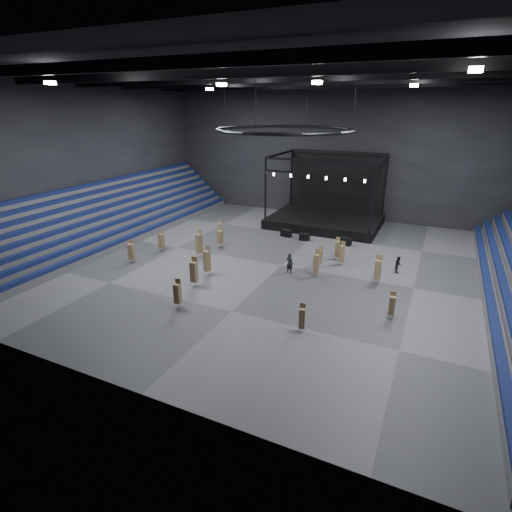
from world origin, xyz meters
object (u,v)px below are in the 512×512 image
at_px(chair_stack_2, 199,243).
at_px(chair_stack_12, 220,237).
at_px(chair_stack_0, 302,318).
at_px(chair_stack_11, 319,256).
at_px(flight_case_right, 345,241).
at_px(chair_stack_13, 316,263).
at_px(man_center, 290,263).
at_px(flight_case_left, 286,233).
at_px(crew_member, 398,264).
at_px(chair_stack_6, 342,253).
at_px(chair_stack_3, 337,248).
at_px(flight_case_mid, 304,237).
at_px(chair_stack_5, 161,240).
at_px(chair_stack_1, 177,293).
at_px(chair_stack_10, 131,251).
at_px(chair_stack_4, 207,260).
at_px(chair_stack_7, 220,228).
at_px(chair_stack_14, 378,269).
at_px(chair_stack_9, 194,271).
at_px(chair_stack_8, 392,305).
at_px(stage, 327,214).

xyz_separation_m(chair_stack_2, chair_stack_12, (0.41, 3.69, -0.31)).
height_order(chair_stack_0, chair_stack_11, chair_stack_0).
relative_size(flight_case_right, chair_stack_13, 0.50).
bearing_deg(man_center, flight_case_left, -54.67).
bearing_deg(crew_member, chair_stack_6, 78.08).
relative_size(chair_stack_2, chair_stack_3, 1.25).
relative_size(chair_stack_0, chair_stack_13, 0.82).
relative_size(flight_case_mid, crew_member, 0.79).
height_order(flight_case_right, chair_stack_5, chair_stack_5).
bearing_deg(chair_stack_1, chair_stack_11, 53.93).
relative_size(chair_stack_6, chair_stack_10, 1.01).
relative_size(chair_stack_3, chair_stack_4, 0.82).
bearing_deg(chair_stack_11, flight_case_mid, 138.97).
bearing_deg(flight_case_mid, chair_stack_7, -163.76).
xyz_separation_m(flight_case_mid, man_center, (1.87, -10.00, 0.59)).
distance_m(chair_stack_7, chair_stack_14, 20.60).
xyz_separation_m(chair_stack_1, chair_stack_12, (-4.15, 13.94, -0.04)).
bearing_deg(flight_case_right, flight_case_mid, -175.72).
height_order(flight_case_left, chair_stack_10, chair_stack_10).
bearing_deg(chair_stack_11, flight_case_left, 150.26).
height_order(chair_stack_1, chair_stack_14, chair_stack_14).
relative_size(chair_stack_5, chair_stack_6, 0.98).
height_order(chair_stack_9, chair_stack_11, chair_stack_9).
bearing_deg(chair_stack_3, chair_stack_13, -103.90).
xyz_separation_m(flight_case_left, chair_stack_0, (8.88, -20.01, 0.70)).
bearing_deg(chair_stack_5, chair_stack_10, -91.41).
bearing_deg(chair_stack_0, chair_stack_3, 81.95).
relative_size(flight_case_mid, chair_stack_8, 0.57).
bearing_deg(crew_member, chair_stack_1, 118.02).
bearing_deg(chair_stack_2, flight_case_left, 71.31).
xyz_separation_m(chair_stack_7, man_center, (11.75, -7.12, -0.04)).
bearing_deg(flight_case_left, chair_stack_10, -126.79).
height_order(chair_stack_0, chair_stack_7, chair_stack_0).
height_order(flight_case_left, chair_stack_11, chair_stack_11).
xyz_separation_m(chair_stack_10, crew_member, (24.73, 9.01, -0.48)).
distance_m(flight_case_left, crew_member, 14.85).
distance_m(chair_stack_6, chair_stack_12, 13.68).
distance_m(flight_case_left, chair_stack_2, 11.94).
bearing_deg(flight_case_left, flight_case_mid, -9.89).
bearing_deg(chair_stack_6, chair_stack_8, -51.58).
distance_m(flight_case_right, chair_stack_12, 14.30).
height_order(chair_stack_5, chair_stack_7, chair_stack_5).
bearing_deg(chair_stack_7, chair_stack_5, -135.33).
xyz_separation_m(chair_stack_6, chair_stack_13, (-1.42, -4.00, 0.10)).
distance_m(chair_stack_6, man_center, 5.78).
bearing_deg(chair_stack_3, chair_stack_2, -164.87).
bearing_deg(chair_stack_8, chair_stack_0, -149.51).
bearing_deg(chair_stack_2, chair_stack_5, -166.33).
height_order(stage, chair_stack_7, stage).
distance_m(flight_case_left, chair_stack_1, 20.70).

